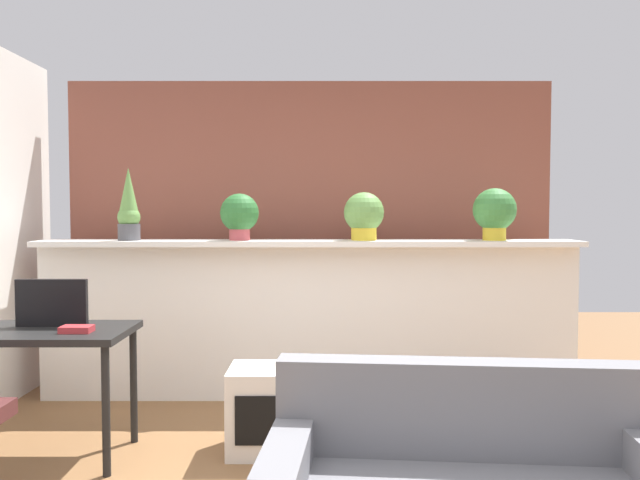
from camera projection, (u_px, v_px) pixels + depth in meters
divider_wall at (309, 322)px, 4.76m from camera, size 4.02×0.16×1.16m
plant_shelf at (308, 243)px, 4.69m from camera, size 4.02×0.39×0.04m
brick_wall_behind at (310, 231)px, 5.33m from camera, size 4.02×0.10×2.50m
potted_plant_0 at (129, 208)px, 4.66m from camera, size 0.17×0.17×0.54m
potted_plant_1 at (240, 215)px, 4.69m from camera, size 0.29×0.29×0.35m
potted_plant_2 at (364, 215)px, 4.69m from camera, size 0.30×0.30×0.36m
potted_plant_3 at (495, 212)px, 4.68m from camera, size 0.32×0.32×0.39m
desk at (33, 344)px, 3.60m from camera, size 1.10×0.60×0.75m
tv_monitor at (52, 303)px, 3.67m from camera, size 0.41×0.04×0.28m
side_cube_shelf at (263, 410)px, 3.72m from camera, size 0.40×0.41×0.50m
book_on_desk at (77, 329)px, 3.50m from camera, size 0.17×0.11×0.04m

